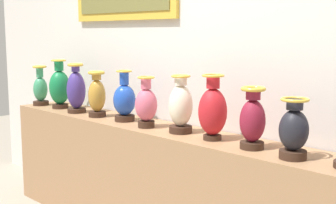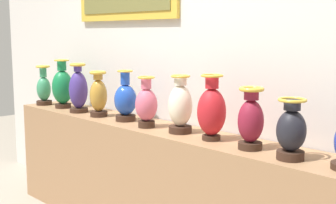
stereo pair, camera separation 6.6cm
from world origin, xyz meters
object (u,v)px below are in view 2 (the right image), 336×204
Objects in this scene: vase_rose at (146,105)px; vase_burgundy at (251,120)px; vase_jade at (44,88)px; vase_indigo at (78,90)px; vase_ochre at (98,95)px; vase_sapphire at (125,100)px; vase_onyx at (291,131)px; vase_ivory at (180,107)px; vase_crimson at (212,110)px; vase_emerald at (62,87)px.

vase_rose reaches higher than vase_burgundy.
vase_jade is 1.39m from vase_rose.
vase_burgundy is at bearing 0.52° from vase_indigo.
vase_jade is 1.01× the size of vase_ochre.
vase_onyx is at bearing -2.08° from vase_sapphire.
vase_ochre is 0.94× the size of vase_ivory.
vase_indigo is at bearing -179.48° from vase_burgundy.
vase_crimson is (1.94, 0.03, 0.03)m from vase_jade.
vase_sapphire reaches higher than vase_ochre.
vase_rose is 0.84m from vase_burgundy.
vase_jade is 0.89× the size of vase_crimson.
vase_burgundy is (1.68, 0.02, -0.02)m from vase_indigo.
vase_indigo reaches higher than vase_rose.
vase_rose is 0.28m from vase_ivory.
vase_burgundy is (1.41, 0.01, -0.00)m from vase_ochre.
vase_emerald is at bearing -178.85° from vase_sapphire.
vase_crimson is at bearing -2.31° from vase_ivory.
vase_onyx is at bearing -0.33° from vase_rose.
vase_sapphire is 0.94× the size of vase_crimson.
vase_emerald is 1.20× the size of vase_burgundy.
vase_ivory is 0.83m from vase_onyx.
vase_crimson is 1.14× the size of vase_burgundy.
vase_sapphire is (0.56, 0.04, -0.03)m from vase_indigo.
vase_crimson is 0.29m from vase_burgundy.
vase_indigo is at bearing 179.71° from vase_rose.
vase_indigo is 1.95m from vase_onyx.
vase_ochre reaches higher than vase_burgundy.
vase_indigo is at bearing -4.69° from vase_emerald.
vase_jade is 2.50m from vase_onyx.
vase_emerald is at bearing 179.13° from vase_onyx.
vase_burgundy is at bearing -0.23° from vase_emerald.
vase_ochre is at bearing -1.96° from vase_emerald.
vase_indigo is at bearing -175.89° from vase_sapphire.
vase_emerald is at bearing 178.04° from vase_ochre.
vase_jade is 2.23m from vase_burgundy.
vase_ochre is at bearing 0.88° from vase_indigo.
vase_crimson reaches higher than vase_jade.
vase_emerald is at bearing -179.41° from vase_ivory.
vase_ivory is 1.19× the size of vase_onyx.
vase_burgundy is at bearing 1.33° from vase_rose.
vase_jade is 1.01× the size of vase_rose.
vase_jade is 0.27m from vase_emerald.
vase_emerald is 0.55m from vase_ochre.
vase_burgundy is (0.29, -0.01, -0.02)m from vase_crimson.
vase_ochre is 1.01× the size of vase_rose.
vase_ochre is 1.01× the size of vase_burgundy.
vase_jade reaches higher than vase_onyx.
vase_jade is at bearing -177.62° from vase_sapphire.
vase_crimson reaches higher than vase_ivory.
vase_ivory is at bearing 176.68° from vase_onyx.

